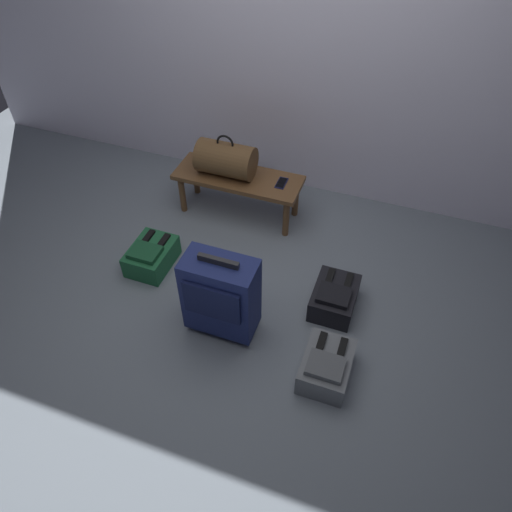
{
  "coord_description": "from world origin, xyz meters",
  "views": [
    {
      "loc": [
        0.88,
        -1.81,
        2.55
      ],
      "look_at": [
        0.11,
        0.34,
        0.25
      ],
      "focal_mm": 33.48,
      "sensor_mm": 36.0,
      "label": 1
    }
  ],
  "objects_px": {
    "cell_phone": "(282,183)",
    "backpack_dark": "(334,297)",
    "suitcase_upright_navy": "(221,295)",
    "backpack_green": "(151,256)",
    "duffel_bag_brown": "(226,159)",
    "backpack_grey": "(326,366)",
    "bench": "(238,182)"
  },
  "relations": [
    {
      "from": "backpack_green",
      "to": "backpack_grey",
      "type": "bearing_deg",
      "value": -18.09
    },
    {
      "from": "cell_phone",
      "to": "bench",
      "type": "bearing_deg",
      "value": -176.52
    },
    {
      "from": "duffel_bag_brown",
      "to": "backpack_dark",
      "type": "distance_m",
      "value": 1.34
    },
    {
      "from": "bench",
      "to": "backpack_grey",
      "type": "height_order",
      "value": "bench"
    },
    {
      "from": "duffel_bag_brown",
      "to": "backpack_grey",
      "type": "xyz_separation_m",
      "value": [
        1.14,
        -1.25,
        -0.4
      ]
    },
    {
      "from": "cell_phone",
      "to": "backpack_dark",
      "type": "height_order",
      "value": "cell_phone"
    },
    {
      "from": "bench",
      "to": "suitcase_upright_navy",
      "type": "bearing_deg",
      "value": -73.81
    },
    {
      "from": "cell_phone",
      "to": "backpack_grey",
      "type": "xyz_separation_m",
      "value": [
        0.69,
        -1.27,
        -0.27
      ]
    },
    {
      "from": "backpack_green",
      "to": "bench",
      "type": "bearing_deg",
      "value": 64.14
    },
    {
      "from": "duffel_bag_brown",
      "to": "backpack_dark",
      "type": "bearing_deg",
      "value": -33.98
    },
    {
      "from": "bench",
      "to": "backpack_dark",
      "type": "relative_size",
      "value": 2.63
    },
    {
      "from": "suitcase_upright_navy",
      "to": "backpack_dark",
      "type": "bearing_deg",
      "value": 33.08
    },
    {
      "from": "backpack_green",
      "to": "duffel_bag_brown",
      "type": "bearing_deg",
      "value": 70.09
    },
    {
      "from": "backpack_green",
      "to": "backpack_dark",
      "type": "bearing_deg",
      "value": 2.85
    },
    {
      "from": "bench",
      "to": "cell_phone",
      "type": "height_order",
      "value": "cell_phone"
    },
    {
      "from": "suitcase_upright_navy",
      "to": "backpack_dark",
      "type": "relative_size",
      "value": 1.68
    },
    {
      "from": "backpack_dark",
      "to": "backpack_grey",
      "type": "xyz_separation_m",
      "value": [
        0.08,
        -0.53,
        0.0
      ]
    },
    {
      "from": "backpack_grey",
      "to": "suitcase_upright_navy",
      "type": "bearing_deg",
      "value": 170.77
    },
    {
      "from": "bench",
      "to": "backpack_dark",
      "type": "distance_m",
      "value": 1.22
    },
    {
      "from": "cell_phone",
      "to": "suitcase_upright_navy",
      "type": "relative_size",
      "value": 0.23
    },
    {
      "from": "cell_phone",
      "to": "backpack_grey",
      "type": "height_order",
      "value": "cell_phone"
    },
    {
      "from": "backpack_grey",
      "to": "backpack_green",
      "type": "height_order",
      "value": "same"
    },
    {
      "from": "duffel_bag_brown",
      "to": "suitcase_upright_navy",
      "type": "distance_m",
      "value": 1.22
    },
    {
      "from": "cell_phone",
      "to": "backpack_dark",
      "type": "bearing_deg",
      "value": -50.01
    },
    {
      "from": "backpack_dark",
      "to": "duffel_bag_brown",
      "type": "bearing_deg",
      "value": 146.02
    },
    {
      "from": "duffel_bag_brown",
      "to": "cell_phone",
      "type": "xyz_separation_m",
      "value": [
        0.44,
        0.02,
        -0.13
      ]
    },
    {
      "from": "cell_phone",
      "to": "backpack_green",
      "type": "relative_size",
      "value": 0.38
    },
    {
      "from": "bench",
      "to": "suitcase_upright_navy",
      "type": "xyz_separation_m",
      "value": [
        0.33,
        -1.13,
        0.02
      ]
    },
    {
      "from": "backpack_grey",
      "to": "backpack_dark",
      "type": "bearing_deg",
      "value": 98.27
    },
    {
      "from": "cell_phone",
      "to": "backpack_grey",
      "type": "distance_m",
      "value": 1.47
    },
    {
      "from": "cell_phone",
      "to": "backpack_green",
      "type": "distance_m",
      "value": 1.12
    },
    {
      "from": "suitcase_upright_navy",
      "to": "backpack_green",
      "type": "bearing_deg",
      "value": 153.78
    }
  ]
}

